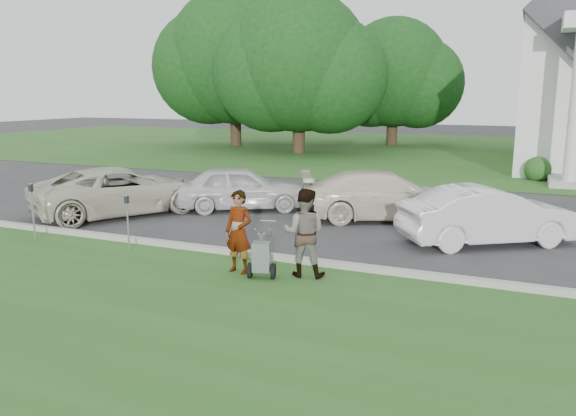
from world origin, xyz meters
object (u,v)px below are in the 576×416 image
Objects in this scene: person_left at (239,233)px; person_right at (304,233)px; tree_back at (394,78)px; car_b at (241,188)px; parking_meter_far at (32,205)px; car_a at (121,191)px; tree_left at (299,69)px; parking_meter_near at (127,216)px; tree_far at (234,63)px; striping_cart at (262,258)px; car_c at (384,195)px; car_d at (488,215)px.

person_right is at bearing 21.91° from person_left.
person_left is at bearing -82.95° from tree_back.
parking_meter_far is at bearing 121.45° from car_b.
car_a is at bearing 95.04° from car_b.
tree_back is 5.66× the size of person_left.
tree_left reaches higher than person_right.
parking_meter_near is at bearing -78.14° from tree_left.
tree_back is 30.47m from parking_meter_far.
person_right is (9.07, -22.19, -4.22)m from tree_left.
tree_back is at bearing 91.20° from parking_meter_near.
tree_far is 29.39m from person_left.
person_left is at bearing -70.95° from tree_left.
car_b is at bearing -114.71° from car_a.
tree_far is 6.57× the size of person_right.
striping_cart is at bearing -178.12° from car_b.
person_right is at bearing 153.04° from car_c.
tree_back is (10.00, 5.00, -0.97)m from tree_far.
tree_back reaches higher than car_c.
car_b is at bearing -88.17° from tree_back.
striping_cart is 6.87m from car_b.
person_right is at bearing 15.98° from striping_cart.
person_right reaches higher than person_left.
striping_cart is at bearing 105.62° from car_d.
person_right is 5.86m from car_c.
person_right is at bearing 108.38° from car_d.
person_left is 0.33× the size of car_a.
tree_left is 2.19× the size of car_c.
striping_cart is (8.35, -22.64, -4.68)m from tree_left.
tree_far is at bearing -39.39° from car_a.
tree_left is 24.59m from striping_cart.
car_b is at bearing 46.33° from car_d.
person_right is at bearing -59.10° from tree_far.
striping_cart is 0.86× the size of parking_meter_near.
car_a is 3.63m from car_b.
parking_meter_far is at bearing 102.80° from car_c.
tree_left is at bearing 0.51° from car_d.
tree_far is 1.21× the size of tree_back.
person_left reaches higher than striping_cart.
tree_back is 8.43× the size of striping_cart.
tree_back is 2.34× the size of car_b.
car_d is (10.48, 4.05, -0.20)m from parking_meter_far.
parking_meter_far is 0.28× the size of car_a.
car_a is (-7.28, 3.37, -0.17)m from person_right.
car_a reaches higher than car_c.
parking_meter_far reaches higher than parking_meter_near.
person_left is (13.77, -25.51, -4.84)m from tree_far.
tree_left is 2.05× the size of car_a.
parking_meter_far is at bearing -72.80° from tree_far.
car_a is at bearing -84.55° from tree_left.
striping_cart is 3.79m from parking_meter_near.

